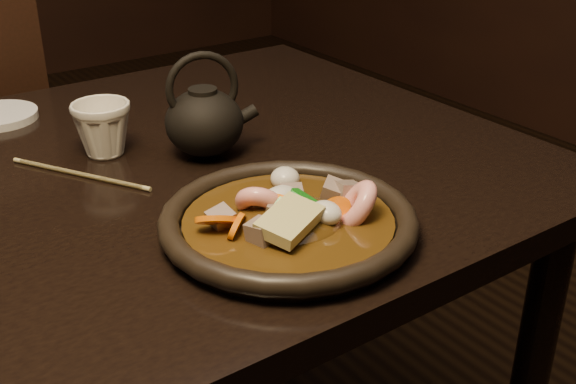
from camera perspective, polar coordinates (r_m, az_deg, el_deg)
plate at (r=0.87m, az=0.03°, el=-2.43°), size 0.31×0.31×0.03m
stirfry at (r=0.87m, az=0.22°, el=-1.93°), size 0.23×0.18×0.07m
tea_cup at (r=1.11m, az=-14.44°, el=4.98°), size 0.11×0.10×0.09m
chopsticks at (r=1.06m, az=-16.13°, el=1.37°), size 0.13×0.21×0.01m
teapot at (r=1.08m, az=-6.61°, el=5.77°), size 0.14×0.12×0.16m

